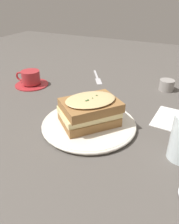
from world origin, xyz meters
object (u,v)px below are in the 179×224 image
Objects in this scene: dinner_plate at (90,123)px; teacup_with_saucer at (31,79)px; sandwich at (90,110)px; condiment_pot at (167,85)px; napkin at (174,119)px; fork at (98,78)px.

dinner_plate is 0.39m from teacup_with_saucer.
condiment_pot is at bearing 156.67° from sandwich.
napkin is (-0.14, 0.21, -0.05)m from sandwich.
dinner_plate reaches higher than fork.
napkin is (0.03, 0.56, -0.02)m from teacup_with_saucer.
teacup_with_saucer is at bearing -92.92° from napkin.
sandwich is 1.40× the size of teacup_with_saucer.
teacup_with_saucer reaches higher than dinner_plate.
sandwich reaches higher than condiment_pot.
sandwich is at bearing 79.00° from fork.
sandwich is at bearing -23.33° from condiment_pot.
sandwich is 0.26m from napkin.
condiment_pot is at bearing 149.24° from fork.
fork is (-0.18, 0.21, -0.02)m from teacup_with_saucer.
teacup_with_saucer is 0.54m from condiment_pot.
teacup_with_saucer is 0.85× the size of fork.
sandwich is at bearing 86.75° from dinner_plate.
dinner_plate is 0.26m from napkin.
teacup_with_saucer is at bearing 8.56° from fork.
condiment_pot is at bearing -172.79° from teacup_with_saucer.
sandwich is 0.38m from fork.
fork is at bearing -88.85° from condiment_pot.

